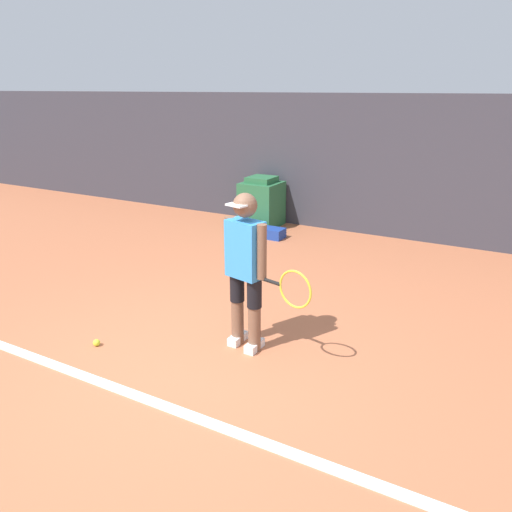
# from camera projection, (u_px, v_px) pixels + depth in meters

# --- Properties ---
(ground_plane) EXTENTS (24.00, 24.00, 0.00)m
(ground_plane) POSITION_uv_depth(u_px,v_px,m) (181.00, 375.00, 4.35)
(ground_plane) COLOR #B76642
(back_wall) EXTENTS (24.00, 0.10, 2.30)m
(back_wall) POSITION_uv_depth(u_px,v_px,m) (367.00, 166.00, 8.24)
(back_wall) COLOR #383842
(back_wall) RESTS_ON ground_plane
(court_baseline) EXTENTS (21.60, 0.10, 0.01)m
(court_baseline) POSITION_uv_depth(u_px,v_px,m) (148.00, 400.00, 3.99)
(court_baseline) COLOR white
(court_baseline) RESTS_ON ground_plane
(tennis_player) EXTENTS (0.97, 0.32, 1.50)m
(tennis_player) POSITION_uv_depth(u_px,v_px,m) (247.00, 266.00, 4.57)
(tennis_player) COLOR brown
(tennis_player) RESTS_ON ground_plane
(tennis_ball) EXTENTS (0.07, 0.07, 0.07)m
(tennis_ball) POSITION_uv_depth(u_px,v_px,m) (97.00, 343.00, 4.83)
(tennis_ball) COLOR #D1E533
(tennis_ball) RESTS_ON ground_plane
(covered_chair) EXTENTS (0.65, 0.66, 0.89)m
(covered_chair) POSITION_uv_depth(u_px,v_px,m) (262.00, 203.00, 8.92)
(covered_chair) COLOR #28663D
(covered_chair) RESTS_ON ground_plane
(equipment_bag) EXTENTS (0.78, 0.29, 0.16)m
(equipment_bag) POSITION_uv_depth(u_px,v_px,m) (262.00, 232.00, 8.37)
(equipment_bag) COLOR #1E3D99
(equipment_bag) RESTS_ON ground_plane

